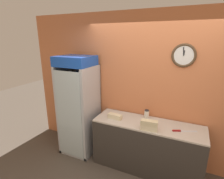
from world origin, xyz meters
TOP-DOWN VIEW (x-y plane):
  - wall_back at (0.00, 1.18)m, footprint 5.20×0.09m
  - prep_counter at (0.00, 0.84)m, footprint 1.82×0.58m
  - beverage_cooler at (-1.37, 0.86)m, footprint 0.64×0.64m
  - sandwich_stack_bottom at (0.07, 0.63)m, footprint 0.26×0.13m
  - sandwich_stack_middle at (0.07, 0.63)m, footprint 0.26×0.13m
  - sandwich_flat_left at (-0.58, 0.78)m, footprint 0.26×0.12m
  - chefs_knife at (0.53, 0.79)m, footprint 0.36×0.18m
  - condiment_jar at (-0.08, 1.04)m, footprint 0.09×0.09m

SIDE VIEW (x-z plane):
  - prep_counter at x=0.00m, z-range 0.00..0.88m
  - chefs_knife at x=0.53m, z-range 0.87..0.90m
  - sandwich_stack_bottom at x=0.07m, z-range 0.88..0.96m
  - sandwich_flat_left at x=-0.58m, z-range 0.88..0.96m
  - condiment_jar at x=-0.08m, z-range 0.88..1.02m
  - sandwich_stack_middle at x=0.07m, z-range 0.96..1.04m
  - beverage_cooler at x=-1.37m, z-range 0.07..2.01m
  - wall_back at x=0.00m, z-range 0.00..2.70m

